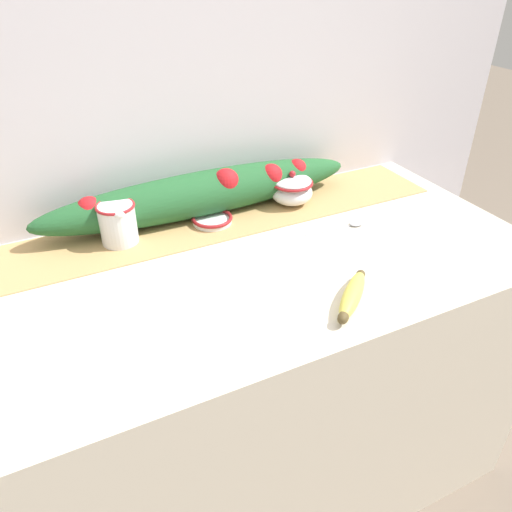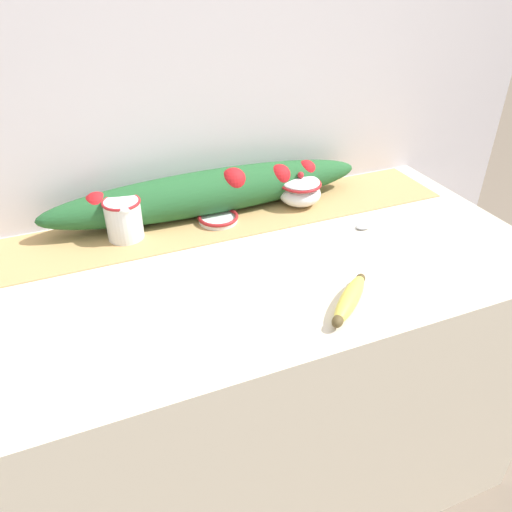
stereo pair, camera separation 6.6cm
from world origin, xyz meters
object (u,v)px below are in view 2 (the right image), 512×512
sugar_bowl (300,190)px  banana (350,299)px  small_dish (218,218)px  spoon (359,228)px  cream_pitcher (124,218)px

sugar_bowl → banana: sugar_bowl is taller
small_dish → spoon: 0.40m
small_dish → cream_pitcher: bearing=177.3°
small_dish → banana: bearing=-73.6°
sugar_bowl → spoon: bearing=-66.5°
cream_pitcher → banana: 0.64m
sugar_bowl → banana: (-0.12, -0.50, -0.03)m
sugar_bowl → banana: size_ratio=0.77×
banana → spoon: (0.21, 0.29, -0.02)m
banana → cream_pitcher: bearing=129.3°
cream_pitcher → spoon: cream_pitcher is taller
small_dish → banana: 0.50m
sugar_bowl → spoon: 0.23m
small_dish → spoon: small_dish is taller
cream_pitcher → small_dish: size_ratio=1.04×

